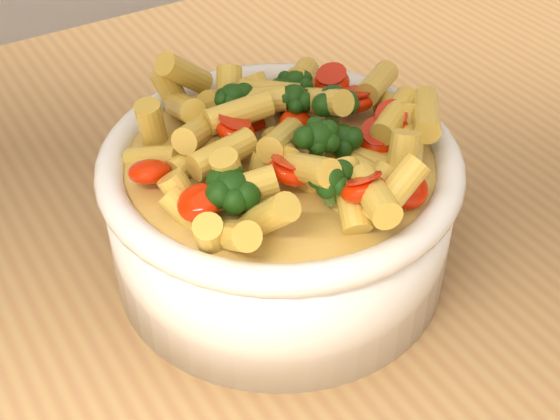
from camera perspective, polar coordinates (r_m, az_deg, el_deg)
table at (r=0.57m, az=-7.43°, el=-14.47°), size 1.20×0.80×0.90m
serving_bowl at (r=0.49m, az=0.00°, el=0.11°), size 0.22×0.22×0.09m
pasta_salad at (r=0.45m, az=-0.00°, el=5.82°), size 0.17×0.17×0.04m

